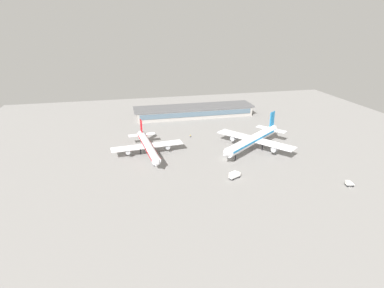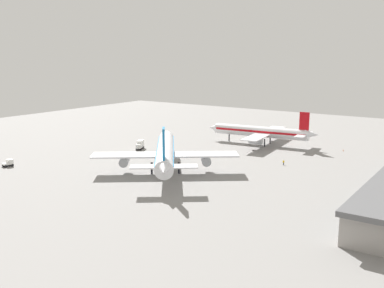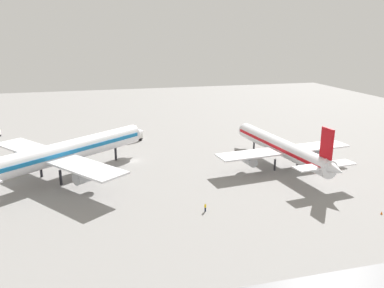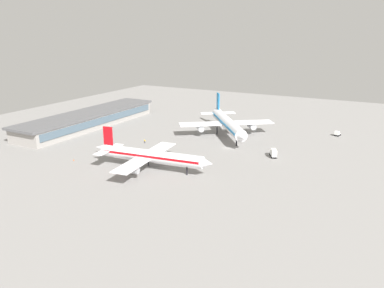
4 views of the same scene
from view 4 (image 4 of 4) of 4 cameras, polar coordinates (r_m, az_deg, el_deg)
The scene contains 8 objects.
ground at distance 164.42m, azimuth 5.19°, elevation -0.60°, with size 288.00×288.00×0.00m, color gray.
terminal_building at distance 207.14m, azimuth -14.78°, elevation 3.56°, with size 86.39×18.93×7.51m.
airplane_at_gate at distance 138.01m, azimuth -6.18°, elevation -1.73°, with size 37.43×46.44×14.13m.
airplane_taxiing at distance 182.21m, azimuth 5.18°, elevation 3.09°, with size 47.25×39.98×16.97m.
catering_truck at distance 155.21m, azimuth 11.82°, elevation -1.27°, with size 5.86×4.18×3.30m.
baggage_tug at distance 194.59m, azimuth 20.47°, elevation 1.45°, with size 3.53×2.79×2.30m.
ground_crew_worker at distance 172.15m, azimuth -6.91°, elevation 0.42°, with size 0.38×0.58×1.67m.
safety_cone_near_gate at distance 154.59m, azimuth -16.92°, elevation -2.26°, with size 0.44×0.44×0.60m, color #EA590C.
Camera 4 is at (145.11, 60.83, 47.75)m, focal length 36.46 mm.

